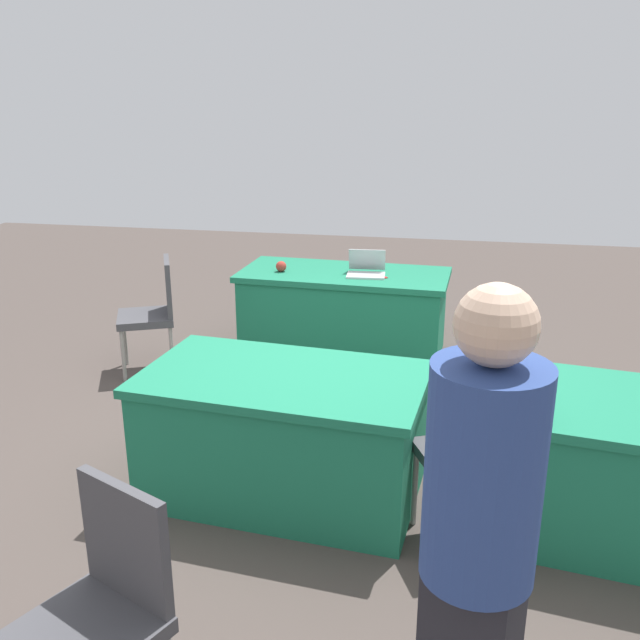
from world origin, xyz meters
name	(u,v)px	position (x,y,z in m)	size (l,w,h in m)	color
ground_plane	(329,469)	(0.00, 0.00, 0.00)	(14.40, 14.40, 0.00)	#4C423D
table_foreground	(344,312)	(0.24, -2.03, 0.37)	(1.83, 0.91, 0.74)	#1E7A56
table_mid_left	(284,434)	(0.21, 0.29, 0.37)	(1.64, 1.04, 0.74)	#1E7A56
chair_near_front	(481,444)	(-0.87, 0.53, 0.55)	(0.58, 0.58, 0.96)	#9E9993
chair_aisle	(100,606)	(0.43, 1.96, 0.56)	(0.58, 0.58, 0.97)	#9E9993
chair_by_pillar	(154,309)	(1.70, -1.30, 0.54)	(0.58, 0.58, 0.95)	#9E9993
person_attendee_standing	(478,535)	(-0.80, 1.91, 0.98)	(0.45, 0.45, 1.75)	#26262D
laptop_silver	(366,270)	(0.04, -1.97, 0.78)	(0.34, 0.31, 0.21)	silver
yarn_ball	(281,266)	(0.78, -1.94, 0.78)	(0.09, 0.09, 0.09)	#B2382D
scissors_red	(380,276)	(-0.08, -1.95, 0.74)	(0.18, 0.04, 0.01)	red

